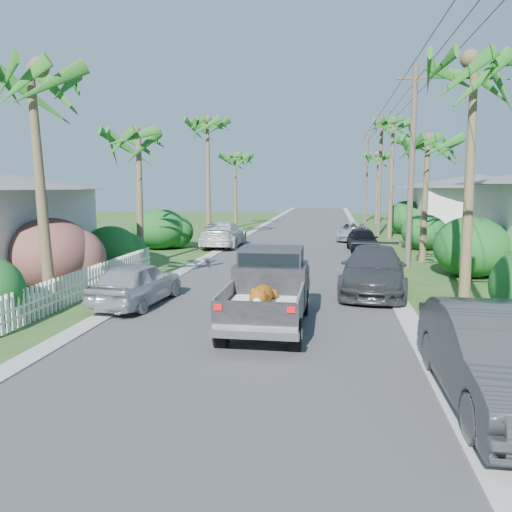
% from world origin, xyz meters
% --- Properties ---
extents(ground, '(120.00, 120.00, 0.00)m').
position_xyz_m(ground, '(0.00, 0.00, 0.00)').
color(ground, '#2C4F1D').
rests_on(ground, ground).
extents(road, '(8.00, 100.00, 0.02)m').
position_xyz_m(road, '(0.00, 25.00, 0.01)').
color(road, '#38383A').
rests_on(road, ground).
extents(curb_left, '(0.60, 100.00, 0.06)m').
position_xyz_m(curb_left, '(-4.30, 25.00, 0.03)').
color(curb_left, '#A5A39E').
rests_on(curb_left, ground).
extents(curb_right, '(0.60, 100.00, 0.06)m').
position_xyz_m(curb_right, '(4.30, 25.00, 0.03)').
color(curb_right, '#A5A39E').
rests_on(curb_right, ground).
extents(pickup_truck, '(1.98, 5.12, 2.06)m').
position_xyz_m(pickup_truck, '(0.50, 2.76, 1.01)').
color(pickup_truck, black).
rests_on(pickup_truck, ground).
extents(parked_car_rn, '(1.83, 5.06, 1.66)m').
position_xyz_m(parked_car_rn, '(4.94, -1.78, 0.83)').
color(parked_car_rn, '#2F3134').
rests_on(parked_car_rn, ground).
extents(parked_car_rm, '(2.69, 5.56, 1.56)m').
position_xyz_m(parked_car_rm, '(3.60, 7.28, 0.78)').
color(parked_car_rm, '#323438').
rests_on(parked_car_rm, ground).
extents(parked_car_rf, '(1.84, 4.03, 1.34)m').
position_xyz_m(parked_car_rf, '(3.89, 18.53, 0.67)').
color(parked_car_rf, black).
rests_on(parked_car_rf, ground).
extents(parked_car_rd, '(2.46, 4.63, 1.24)m').
position_xyz_m(parked_car_rd, '(3.60, 24.28, 0.62)').
color(parked_car_rd, silver).
rests_on(parked_car_rd, ground).
extents(parked_car_ln, '(1.98, 4.19, 1.38)m').
position_xyz_m(parked_car_ln, '(-3.89, 4.24, 0.69)').
color(parked_car_ln, '#B6B9BD').
rests_on(parked_car_ln, ground).
extents(parked_car_lf, '(2.22, 5.40, 1.57)m').
position_xyz_m(parked_car_lf, '(-4.42, 19.41, 0.78)').
color(parked_car_lf, silver).
rests_on(parked_car_lf, ground).
extents(palm_l_a, '(4.40, 4.40, 8.20)m').
position_xyz_m(palm_l_a, '(-6.20, 3.00, 6.93)').
color(palm_l_a, olive).
rests_on(palm_l_a, ground).
extents(palm_l_b, '(4.40, 4.40, 7.40)m').
position_xyz_m(palm_l_b, '(-6.80, 12.00, 6.15)').
color(palm_l_b, olive).
rests_on(palm_l_b, ground).
extents(palm_l_c, '(4.40, 4.40, 9.20)m').
position_xyz_m(palm_l_c, '(-6.00, 22.00, 7.91)').
color(palm_l_c, olive).
rests_on(palm_l_c, ground).
extents(palm_l_d, '(4.40, 4.40, 7.70)m').
position_xyz_m(palm_l_d, '(-6.50, 34.00, 6.44)').
color(palm_l_d, olive).
rests_on(palm_l_d, ground).
extents(palm_r_a, '(4.40, 4.40, 8.70)m').
position_xyz_m(palm_r_a, '(6.30, 6.00, 7.42)').
color(palm_r_a, olive).
rests_on(palm_r_a, ground).
extents(palm_r_b, '(4.40, 4.40, 7.20)m').
position_xyz_m(palm_r_b, '(6.60, 15.00, 5.95)').
color(palm_r_b, olive).
rests_on(palm_r_b, ground).
extents(palm_r_c, '(4.40, 4.40, 9.40)m').
position_xyz_m(palm_r_c, '(6.20, 26.00, 8.11)').
color(palm_r_c, olive).
rests_on(palm_r_c, ground).
extents(palm_r_d, '(4.40, 4.40, 8.00)m').
position_xyz_m(palm_r_d, '(6.50, 40.00, 6.74)').
color(palm_r_d, olive).
rests_on(palm_r_d, ground).
extents(shrub_l_b, '(3.00, 3.30, 2.60)m').
position_xyz_m(shrub_l_b, '(-7.80, 6.00, 1.30)').
color(shrub_l_b, '#AD1850').
rests_on(shrub_l_b, ground).
extents(shrub_l_c, '(2.40, 2.64, 2.00)m').
position_xyz_m(shrub_l_c, '(-7.40, 10.00, 1.00)').
color(shrub_l_c, '#144715').
rests_on(shrub_l_c, ground).
extents(shrub_l_d, '(3.20, 3.52, 2.40)m').
position_xyz_m(shrub_l_d, '(-8.00, 18.00, 1.20)').
color(shrub_l_d, '#144715').
rests_on(shrub_l_d, ground).
extents(shrub_r_b, '(3.00, 3.30, 2.50)m').
position_xyz_m(shrub_r_b, '(7.80, 11.00, 1.25)').
color(shrub_r_b, '#144715').
rests_on(shrub_r_b, ground).
extents(shrub_r_c, '(2.60, 2.86, 2.10)m').
position_xyz_m(shrub_r_c, '(7.50, 20.00, 1.05)').
color(shrub_r_c, '#144715').
rests_on(shrub_r_c, ground).
extents(shrub_r_d, '(3.20, 3.52, 2.60)m').
position_xyz_m(shrub_r_d, '(8.00, 30.00, 1.30)').
color(shrub_r_d, '#144715').
rests_on(shrub_r_d, ground).
extents(picket_fence, '(0.10, 11.00, 1.00)m').
position_xyz_m(picket_fence, '(-6.00, 5.50, 0.50)').
color(picket_fence, white).
rests_on(picket_fence, ground).
extents(house_right_far, '(9.00, 8.00, 4.60)m').
position_xyz_m(house_right_far, '(13.00, 30.00, 2.12)').
color(house_right_far, silver).
rests_on(house_right_far, ground).
extents(utility_pole_b, '(1.60, 0.26, 9.00)m').
position_xyz_m(utility_pole_b, '(5.60, 13.00, 4.60)').
color(utility_pole_b, brown).
rests_on(utility_pole_b, ground).
extents(utility_pole_c, '(1.60, 0.26, 9.00)m').
position_xyz_m(utility_pole_c, '(5.60, 28.00, 4.60)').
color(utility_pole_c, brown).
rests_on(utility_pole_c, ground).
extents(utility_pole_d, '(1.60, 0.26, 9.00)m').
position_xyz_m(utility_pole_d, '(5.60, 43.00, 4.60)').
color(utility_pole_d, brown).
rests_on(utility_pole_d, ground).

